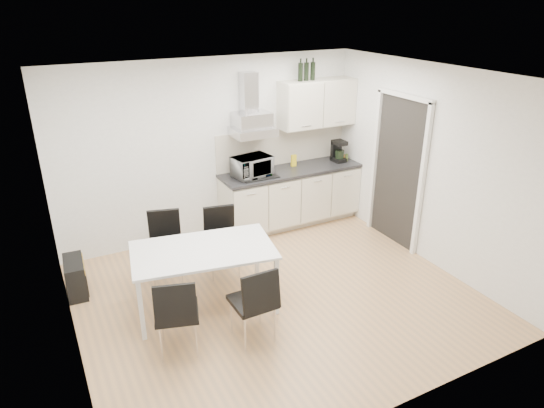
# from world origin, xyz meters

# --- Properties ---
(ground) EXTENTS (4.50, 4.50, 0.00)m
(ground) POSITION_xyz_m (0.00, 0.00, 0.00)
(ground) COLOR tan
(ground) RESTS_ON ground
(wall_back) EXTENTS (4.50, 0.10, 2.60)m
(wall_back) POSITION_xyz_m (0.00, 2.00, 1.30)
(wall_back) COLOR white
(wall_back) RESTS_ON ground
(wall_front) EXTENTS (4.50, 0.10, 2.60)m
(wall_front) POSITION_xyz_m (0.00, -2.00, 1.30)
(wall_front) COLOR white
(wall_front) RESTS_ON ground
(wall_left) EXTENTS (0.10, 4.00, 2.60)m
(wall_left) POSITION_xyz_m (-2.25, 0.00, 1.30)
(wall_left) COLOR white
(wall_left) RESTS_ON ground
(wall_right) EXTENTS (0.10, 4.00, 2.60)m
(wall_right) POSITION_xyz_m (2.25, 0.00, 1.30)
(wall_right) COLOR white
(wall_right) RESTS_ON ground
(ceiling) EXTENTS (4.50, 4.50, 0.00)m
(ceiling) POSITION_xyz_m (0.00, 0.00, 2.60)
(ceiling) COLOR white
(ceiling) RESTS_ON wall_back
(doorway) EXTENTS (0.08, 1.04, 2.10)m
(doorway) POSITION_xyz_m (2.21, 0.55, 1.05)
(doorway) COLOR white
(doorway) RESTS_ON ground
(kitchenette) EXTENTS (2.22, 0.64, 2.52)m
(kitchenette) POSITION_xyz_m (1.18, 1.73, 0.83)
(kitchenette) COLOR beige
(kitchenette) RESTS_ON ground
(dining_table) EXTENTS (1.70, 1.15, 0.75)m
(dining_table) POSITION_xyz_m (-0.82, 0.21, 0.68)
(dining_table) COLOR white
(dining_table) RESTS_ON ground
(chair_far_left) EXTENTS (0.56, 0.60, 0.88)m
(chair_far_left) POSITION_xyz_m (-1.04, 1.02, 0.44)
(chair_far_left) COLOR black
(chair_far_left) RESTS_ON ground
(chair_far_right) EXTENTS (0.53, 0.57, 0.88)m
(chair_far_right) POSITION_xyz_m (-0.36, 0.81, 0.44)
(chair_far_right) COLOR black
(chair_far_right) RESTS_ON ground
(chair_near_left) EXTENTS (0.57, 0.61, 0.88)m
(chair_near_left) POSITION_xyz_m (-1.33, -0.38, 0.44)
(chair_near_left) COLOR black
(chair_near_left) RESTS_ON ground
(chair_near_right) EXTENTS (0.45, 0.51, 0.88)m
(chair_near_right) POSITION_xyz_m (-0.58, -0.56, 0.44)
(chair_near_right) COLOR black
(chair_near_right) RESTS_ON ground
(guitar_amp) EXTENTS (0.26, 0.54, 0.44)m
(guitar_amp) POSITION_xyz_m (-2.12, 1.20, 0.22)
(guitar_amp) COLOR black
(guitar_amp) RESTS_ON ground
(floor_speaker) EXTENTS (0.19, 0.17, 0.26)m
(floor_speaker) POSITION_xyz_m (-0.88, 1.90, 0.13)
(floor_speaker) COLOR black
(floor_speaker) RESTS_ON ground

